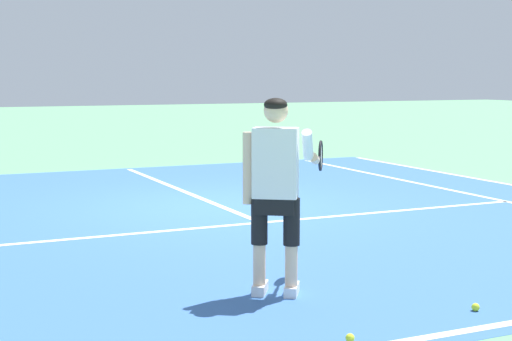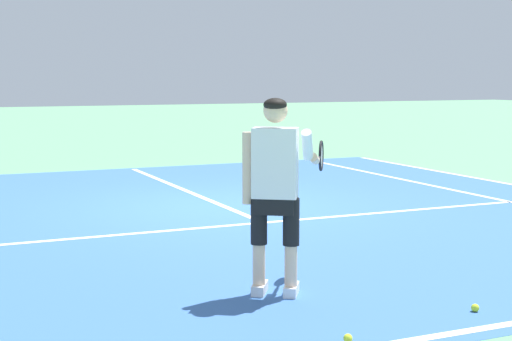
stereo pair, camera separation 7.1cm
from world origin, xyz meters
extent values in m
plane|color=#609E70|center=(0.00, 0.00, 0.00)|extent=(80.00, 80.00, 0.00)
cube|color=#3866A8|center=(0.00, -0.48, 0.00)|extent=(10.98, 11.33, 0.00)
cube|color=white|center=(0.00, -5.95, 0.00)|extent=(10.98, 0.10, 0.01)
cube|color=white|center=(0.00, -1.41, 0.00)|extent=(8.23, 0.10, 0.01)
cube|color=white|center=(0.00, 1.79, 0.00)|extent=(0.10, 6.40, 0.01)
cube|color=white|center=(4.12, -0.48, 0.00)|extent=(0.10, 10.93, 0.01)
cube|color=white|center=(-1.40, -4.38, 0.04)|extent=(0.25, 0.29, 0.09)
cube|color=white|center=(-1.17, -4.53, 0.04)|extent=(0.25, 0.29, 0.09)
cylinder|color=beige|center=(-1.42, -4.41, 0.27)|extent=(0.11, 0.11, 0.36)
cylinder|color=black|center=(-1.42, -4.41, 0.66)|extent=(0.14, 0.14, 0.41)
cylinder|color=beige|center=(-1.19, -4.57, 0.27)|extent=(0.11, 0.11, 0.36)
cylinder|color=black|center=(-1.19, -4.57, 0.66)|extent=(0.14, 0.14, 0.41)
cube|color=black|center=(-1.31, -4.49, 0.82)|extent=(0.39, 0.36, 0.20)
cube|color=white|center=(-1.31, -4.49, 1.16)|extent=(0.44, 0.39, 0.60)
cylinder|color=beige|center=(-1.51, -4.36, 1.11)|extent=(0.09, 0.09, 0.62)
cylinder|color=white|center=(-1.04, -4.56, 1.31)|extent=(0.22, 0.27, 0.29)
cylinder|color=beige|center=(-0.89, -4.41, 1.17)|extent=(0.23, 0.29, 0.14)
sphere|color=beige|center=(-1.30, -4.48, 1.60)|extent=(0.21, 0.21, 0.21)
ellipsoid|color=black|center=(-1.31, -4.50, 1.66)|extent=(0.28, 0.28, 0.12)
cylinder|color=#232326|center=(-0.75, -4.24, 1.14)|extent=(0.14, 0.18, 0.03)
cylinder|color=black|center=(-0.67, -4.11, 1.14)|extent=(0.08, 0.10, 0.02)
torus|color=black|center=(-0.57, -3.96, 1.14)|extent=(0.19, 0.26, 0.30)
cylinder|color=silver|center=(-0.57, -3.96, 1.14)|extent=(0.14, 0.21, 0.25)
sphere|color=#CCE02D|center=(-1.35, -5.79, 0.03)|extent=(0.07, 0.07, 0.07)
sphere|color=#CCE02D|center=(-0.03, -5.58, 0.03)|extent=(0.07, 0.07, 0.07)
camera|label=1|loc=(-4.18, -10.35, 1.89)|focal=54.15mm
camera|label=2|loc=(-4.12, -10.38, 1.89)|focal=54.15mm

